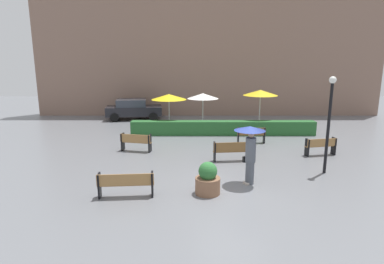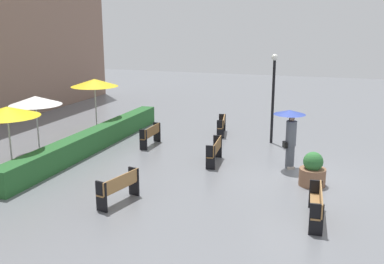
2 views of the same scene
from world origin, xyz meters
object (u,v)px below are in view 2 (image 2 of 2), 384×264
Objects in this scene: bench_back_row at (151,134)px; bench_far_right at (222,124)px; planter_pot at (313,171)px; patio_umbrella_yellow at (7,112)px; lamp_post at (273,89)px; patio_umbrella_yellow_far at (95,83)px; pedestrian_with_umbrella at (290,129)px; bench_near_left at (317,203)px; patio_umbrella_white at (35,101)px; bench_far_left at (119,186)px; bench_mid_center at (215,150)px.

bench_far_right is (2.93, -2.39, -0.02)m from bench_back_row.
planter_pot is 10.63m from patio_umbrella_yellow.
patio_umbrella_yellow is at bearing 130.14° from lamp_post.
planter_pot is 11.16m from patio_umbrella_yellow_far.
bench_back_row is 0.72× the size of pedestrian_with_umbrella.
patio_umbrella_white is (2.93, 11.12, 1.69)m from bench_near_left.
bench_far_left is 9.07m from bench_far_right.
bench_far_right is (4.43, 0.91, -0.03)m from bench_mid_center.
bench_near_left is at bearing -163.60° from pedestrian_with_umbrella.
pedestrian_with_umbrella reaches higher than bench_mid_center.
bench_mid_center is 0.70× the size of patio_umbrella_white.
bench_far_left is at bearing -105.03° from patio_umbrella_yellow.
pedestrian_with_umbrella is at bearing 16.40° from bench_near_left.
bench_back_row is at bearing -108.38° from patio_umbrella_yellow_far.
lamp_post is at bearing 17.58° from bench_near_left.
bench_near_left is 9.75m from bench_far_right.
bench_mid_center is 1.47× the size of planter_pot.
lamp_post is at bearing 23.32° from planter_pot.
bench_near_left is at bearing -83.77° from bench_far_left.
bench_back_row is 5.63m from lamp_post.
patio_umbrella_yellow is (-2.02, 10.29, 1.70)m from planter_pot.
bench_far_left reaches higher than bench_near_left.
planter_pot is at bearing -110.49° from patio_umbrella_yellow_far.
patio_umbrella_yellow_far is at bearing -7.96° from patio_umbrella_white.
lamp_post reaches higher than bench_mid_center.
patio_umbrella_white is (2.20, 0.51, -0.00)m from patio_umbrella_yellow.
bench_near_left is 11.62m from patio_umbrella_white.
planter_pot is at bearing -78.87° from patio_umbrella_yellow.
bench_back_row is at bearing 15.35° from bench_far_left.
bench_mid_center is at bearing 156.78° from lamp_post.
bench_far_left is 6.27m from planter_pot.
bench_far_right is at bearing 30.14° from bench_near_left.
bench_far_right is 0.40× the size of lamp_post.
bench_near_left is 1.67× the size of planter_pot.
pedestrian_with_umbrella is 9.97m from patio_umbrella_white.
patio_umbrella_white is at bearing 118.40° from lamp_post.
pedestrian_with_umbrella is 3.61m from lamp_post.
lamp_post is 1.65× the size of patio_umbrella_yellow.
bench_far_right is at bearing 41.47° from pedestrian_with_umbrella.
bench_mid_center is 0.43× the size of lamp_post.
bench_far_left is at bearing 158.87° from lamp_post.
planter_pot is (3.37, -5.29, -0.03)m from bench_far_left.
patio_umbrella_yellow_far is at bearing 71.62° from bench_back_row.
pedestrian_with_umbrella is (4.95, -4.33, 0.96)m from bench_far_left.
patio_umbrella_yellow is at bearing 111.13° from pedestrian_with_umbrella.
patio_umbrella_yellow_far reaches higher than planter_pot.
patio_umbrella_yellow_far is (6.60, 10.61, 1.95)m from bench_near_left.
patio_umbrella_yellow is at bearing 143.42° from bench_far_right.
bench_near_left is at bearing -149.86° from bench_far_right.
bench_near_left is at bearing -104.77° from patio_umbrella_white.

